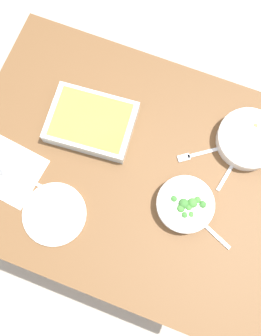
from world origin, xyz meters
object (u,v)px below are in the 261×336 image
spoon_spare (32,182)px  fork_on_table (198,154)px  broccoli_bowl (185,205)px  side_plate (55,214)px  baking_dish (91,122)px  spoon_by_stew (233,164)px  stew_bowl (248,139)px  spoon_by_broccoli (204,225)px

spoon_spare → fork_on_table: size_ratio=1.14×
broccoli_bowl → side_plate: (0.41, 0.19, -0.02)m
baking_dish → spoon_by_stew: 0.53m
broccoli_bowl → fork_on_table: 0.20m
fork_on_table → side_plate: bearing=44.1°
side_plate → spoon_spare: size_ratio=1.25×
broccoli_bowl → fork_on_table: size_ratio=1.29×
stew_bowl → spoon_by_broccoli: bearing=82.0°
broccoli_bowl → spoon_by_stew: 0.24m
broccoli_bowl → spoon_spare: (0.52, 0.11, -0.03)m
stew_bowl → spoon_spare: (0.66, 0.41, -0.03)m
spoon_by_broccoli → spoon_spare: 0.62m
baking_dish → spoon_spare: size_ratio=1.80×
baking_dish → fork_on_table: baking_dish is taller
stew_bowl → spoon_by_stew: stew_bowl is taller
stew_bowl → spoon_by_stew: 0.10m
spoon_by_stew → fork_on_table: bearing=4.7°
spoon_by_stew → spoon_spare: (0.64, 0.32, 0.00)m
stew_bowl → baking_dish: bearing=14.4°
stew_bowl → baking_dish: 0.56m
spoon_by_broccoli → stew_bowl: bearing=-98.0°
stew_bowl → baking_dish: same height
spoon_by_stew → spoon_spare: 0.71m
broccoli_bowl → spoon_spare: bearing=12.0°
stew_bowl → spoon_by_broccoli: (0.05, 0.34, -0.03)m
stew_bowl → side_plate: bearing=42.0°
spoon_by_stew → stew_bowl: bearing=-101.4°
stew_bowl → side_plate: 0.73m
broccoli_bowl → spoon_by_stew: (-0.11, -0.20, -0.03)m
side_plate → fork_on_table: size_ratio=1.43×
stew_bowl → fork_on_table: 0.19m
broccoli_bowl → baking_dish: 0.44m
fork_on_table → spoon_spare: bearing=30.9°
baking_dish → side_plate: size_ratio=1.44×
spoon_by_broccoli → side_plate: bearing=16.9°
spoon_by_stew → spoon_by_broccoli: bearing=83.3°
baking_dish → spoon_by_broccoli: bearing=158.3°
spoon_by_broccoli → spoon_spare: (0.61, 0.07, 0.00)m
baking_dish → fork_on_table: size_ratio=2.06×
stew_bowl → spoon_by_stew: bearing=78.6°
spoon_by_broccoli → spoon_by_stew: bearing=-96.7°
fork_on_table → spoon_by_stew: bearing=-175.3°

